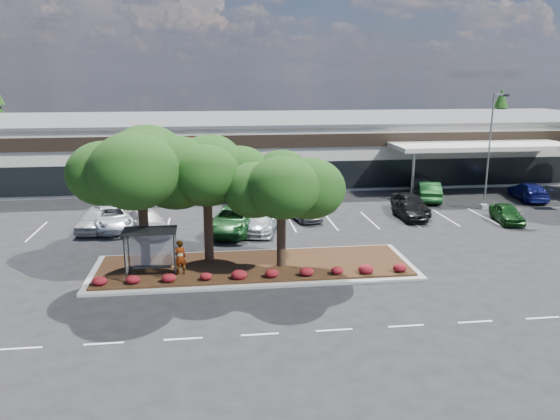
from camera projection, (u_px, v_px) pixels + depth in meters
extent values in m
plane|color=black|center=(301.00, 295.00, 27.16)|extent=(160.00, 160.00, 0.00)
cube|color=beige|center=(250.00, 147.00, 59.16)|extent=(80.00, 20.00, 6.00)
cube|color=#555557|center=(250.00, 118.00, 58.42)|extent=(80.40, 20.40, 0.30)
cube|color=black|center=(258.00, 142.00, 49.05)|extent=(80.00, 0.25, 1.20)
cube|color=black|center=(258.00, 177.00, 49.83)|extent=(60.00, 0.18, 2.60)
cube|color=#A40B19|center=(191.00, 143.00, 48.25)|extent=(6.00, 0.12, 1.00)
cube|color=beige|center=(481.00, 146.00, 49.24)|extent=(16.00, 5.00, 0.40)
cylinder|color=gray|center=(413.00, 177.00, 47.01)|extent=(0.24, 0.24, 4.20)
cube|color=#9C9C97|center=(254.00, 268.00, 30.74)|extent=(18.00, 6.00, 0.15)
cube|color=#3E2714|center=(254.00, 266.00, 30.71)|extent=(17.20, 5.20, 0.12)
cube|color=silver|center=(21.00, 348.00, 21.84)|extent=(1.60, 0.12, 0.01)
cube|color=silver|center=(104.00, 343.00, 22.23)|extent=(1.60, 0.12, 0.01)
cube|color=silver|center=(183.00, 339.00, 22.62)|extent=(1.60, 0.12, 0.01)
cube|color=silver|center=(260.00, 334.00, 23.01)|extent=(1.60, 0.12, 0.01)
cube|color=silver|center=(334.00, 330.00, 23.40)|extent=(1.60, 0.12, 0.01)
cube|color=silver|center=(406.00, 326.00, 23.79)|extent=(1.60, 0.12, 0.01)
cube|color=silver|center=(475.00, 322.00, 24.18)|extent=(1.60, 0.12, 0.01)
cube|color=silver|center=(543.00, 318.00, 24.58)|extent=(1.60, 0.12, 0.01)
cube|color=silver|center=(37.00, 231.00, 38.13)|extent=(0.12, 5.00, 0.01)
cube|color=silver|center=(81.00, 230.00, 38.50)|extent=(0.12, 5.00, 0.01)
cube|color=silver|center=(125.00, 228.00, 38.87)|extent=(0.12, 5.00, 0.01)
cube|color=silver|center=(167.00, 227.00, 39.23)|extent=(0.12, 5.00, 0.01)
cube|color=silver|center=(209.00, 225.00, 39.60)|extent=(0.12, 5.00, 0.01)
cube|color=silver|center=(251.00, 224.00, 39.97)|extent=(0.12, 5.00, 0.01)
cube|color=silver|center=(291.00, 223.00, 40.33)|extent=(0.12, 5.00, 0.01)
cube|color=silver|center=(331.00, 221.00, 40.70)|extent=(0.12, 5.00, 0.01)
cube|color=silver|center=(370.00, 220.00, 41.07)|extent=(0.12, 5.00, 0.01)
cube|color=silver|center=(408.00, 219.00, 41.44)|extent=(0.12, 5.00, 0.01)
cube|color=silver|center=(446.00, 218.00, 41.80)|extent=(0.12, 5.00, 0.01)
cube|color=silver|center=(483.00, 216.00, 42.17)|extent=(0.12, 5.00, 0.01)
cylinder|color=black|center=(128.00, 251.00, 29.04)|extent=(0.08, 0.08, 2.50)
cylinder|color=black|center=(176.00, 249.00, 29.35)|extent=(0.08, 0.08, 2.50)
cylinder|color=black|center=(125.00, 259.00, 27.79)|extent=(0.08, 0.08, 2.50)
cylinder|color=black|center=(175.00, 257.00, 28.10)|extent=(0.08, 0.08, 2.50)
cube|color=black|center=(150.00, 231.00, 28.26)|extent=(2.75, 1.55, 0.10)
cube|color=silver|center=(152.00, 248.00, 29.17)|extent=(2.30, 0.03, 2.00)
cube|color=black|center=(152.00, 267.00, 29.00)|extent=(2.00, 0.35, 0.06)
cone|color=#123C13|center=(499.00, 122.00, 72.58)|extent=(3.96, 3.96, 9.00)
imported|color=#594C47|center=(180.00, 257.00, 28.98)|extent=(0.80, 0.64, 1.91)
cube|color=#9C9C97|center=(484.00, 207.00, 44.39)|extent=(0.50, 0.50, 0.40)
cylinder|color=gray|center=(489.00, 150.00, 43.27)|extent=(0.14, 0.14, 8.91)
cube|color=gray|center=(498.00, 94.00, 42.43)|extent=(0.92, 0.52, 0.14)
cube|color=black|center=(503.00, 95.00, 42.68)|extent=(0.53, 0.44, 0.18)
imported|color=silver|center=(95.00, 220.00, 38.20)|extent=(2.36, 4.65, 1.52)
imported|color=silver|center=(111.00, 218.00, 38.69)|extent=(4.20, 6.20, 1.58)
imported|color=#B8B8B8|center=(147.00, 222.00, 37.71)|extent=(3.84, 5.54, 1.49)
imported|color=#184A1D|center=(233.00, 220.00, 37.84)|extent=(4.47, 6.70, 1.71)
imported|color=#AAB2B7|center=(261.00, 221.00, 38.03)|extent=(3.20, 5.41, 1.47)
imported|color=#4F4E55|center=(304.00, 209.00, 41.26)|extent=(2.59, 4.59, 1.47)
imported|color=black|center=(409.00, 210.00, 41.25)|extent=(1.77, 4.17, 1.41)
imported|color=black|center=(410.00, 204.00, 42.81)|extent=(2.03, 4.83, 1.63)
imported|color=#144215|center=(507.00, 213.00, 40.33)|extent=(2.25, 4.23, 1.37)
imported|color=navy|center=(249.00, 195.00, 46.56)|extent=(2.62, 4.38, 1.36)
imported|color=white|center=(240.00, 189.00, 47.98)|extent=(3.92, 5.42, 1.72)
imported|color=silver|center=(319.00, 195.00, 46.48)|extent=(2.23, 4.91, 1.39)
imported|color=#57585E|center=(320.00, 193.00, 47.24)|extent=(1.78, 4.31, 1.39)
imported|color=#59575F|center=(421.00, 184.00, 50.44)|extent=(3.25, 5.07, 1.61)
imported|color=#144719|center=(428.00, 191.00, 47.31)|extent=(3.16, 5.47, 1.70)
imported|color=navy|center=(528.00, 191.00, 47.56)|extent=(3.04, 5.55, 1.52)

